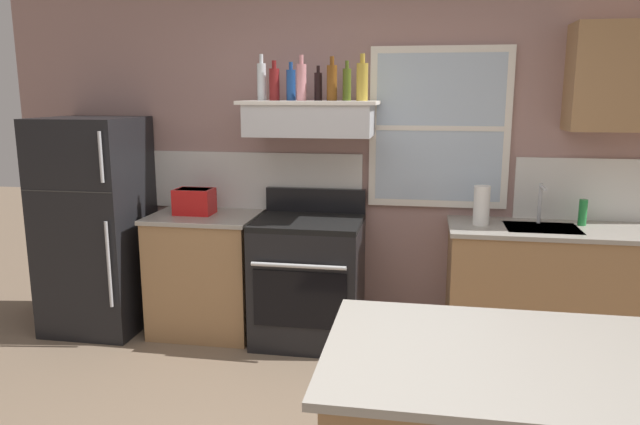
# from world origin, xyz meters

# --- Properties ---
(back_wall) EXTENTS (5.40, 0.11, 2.70)m
(back_wall) POSITION_xyz_m (0.03, 2.23, 1.35)
(back_wall) COLOR gray
(back_wall) RESTS_ON ground_plane
(refrigerator) EXTENTS (0.70, 0.72, 1.62)m
(refrigerator) POSITION_xyz_m (-1.90, 1.84, 0.81)
(refrigerator) COLOR black
(refrigerator) RESTS_ON ground_plane
(counter_left_of_stove) EXTENTS (0.79, 0.63, 0.91)m
(counter_left_of_stove) POSITION_xyz_m (-1.05, 1.90, 0.46)
(counter_left_of_stove) COLOR #9E754C
(counter_left_of_stove) RESTS_ON ground_plane
(toaster) EXTENTS (0.30, 0.20, 0.19)m
(toaster) POSITION_xyz_m (-1.13, 1.91, 1.01)
(toaster) COLOR red
(toaster) RESTS_ON counter_left_of_stove
(stove_range) EXTENTS (0.76, 0.69, 1.09)m
(stove_range) POSITION_xyz_m (-0.25, 1.86, 0.46)
(stove_range) COLOR black
(stove_range) RESTS_ON ground_plane
(range_hood_shelf) EXTENTS (0.96, 0.52, 0.24)m
(range_hood_shelf) POSITION_xyz_m (-0.25, 1.96, 1.62)
(range_hood_shelf) COLOR silver
(bottle_clear_tall) EXTENTS (0.06, 0.06, 0.32)m
(bottle_clear_tall) POSITION_xyz_m (-0.62, 2.01, 1.88)
(bottle_clear_tall) COLOR silver
(bottle_clear_tall) RESTS_ON range_hood_shelf
(bottle_red_label_wine) EXTENTS (0.07, 0.07, 0.28)m
(bottle_red_label_wine) POSITION_xyz_m (-0.52, 1.98, 1.86)
(bottle_red_label_wine) COLOR maroon
(bottle_red_label_wine) RESTS_ON range_hood_shelf
(bottle_blue_liqueur) EXTENTS (0.07, 0.07, 0.27)m
(bottle_blue_liqueur) POSITION_xyz_m (-0.40, 1.99, 1.86)
(bottle_blue_liqueur) COLOR #1E478C
(bottle_blue_liqueur) RESTS_ON range_hood_shelf
(bottle_rose_pink) EXTENTS (0.07, 0.07, 0.31)m
(bottle_rose_pink) POSITION_xyz_m (-0.31, 1.93, 1.88)
(bottle_rose_pink) COLOR #C67F84
(bottle_rose_pink) RESTS_ON range_hood_shelf
(bottle_balsamic_dark) EXTENTS (0.06, 0.06, 0.24)m
(bottle_balsamic_dark) POSITION_xyz_m (-0.20, 1.98, 1.85)
(bottle_balsamic_dark) COLOR black
(bottle_balsamic_dark) RESTS_ON range_hood_shelf
(bottle_amber_wine) EXTENTS (0.07, 0.07, 0.30)m
(bottle_amber_wine) POSITION_xyz_m (-0.10, 1.95, 1.87)
(bottle_amber_wine) COLOR brown
(bottle_amber_wine) RESTS_ON range_hood_shelf
(bottle_olive_oil_square) EXTENTS (0.06, 0.06, 0.27)m
(bottle_olive_oil_square) POSITION_xyz_m (0.00, 2.01, 1.86)
(bottle_olive_oil_square) COLOR #4C601E
(bottle_olive_oil_square) RESTS_ON range_hood_shelf
(bottle_champagne_gold_foil) EXTENTS (0.08, 0.08, 0.32)m
(bottle_champagne_gold_foil) POSITION_xyz_m (0.11, 1.94, 1.88)
(bottle_champagne_gold_foil) COLOR #B29333
(bottle_champagne_gold_foil) RESTS_ON range_hood_shelf
(counter_right_with_sink) EXTENTS (1.43, 0.63, 0.91)m
(counter_right_with_sink) POSITION_xyz_m (1.45, 1.90, 0.46)
(counter_right_with_sink) COLOR #9E754C
(counter_right_with_sink) RESTS_ON ground_plane
(sink_faucet) EXTENTS (0.03, 0.17, 0.28)m
(sink_faucet) POSITION_xyz_m (1.35, 2.00, 1.08)
(sink_faucet) COLOR silver
(sink_faucet) RESTS_ON counter_right_with_sink
(paper_towel_roll) EXTENTS (0.11, 0.11, 0.27)m
(paper_towel_roll) POSITION_xyz_m (0.95, 1.90, 1.04)
(paper_towel_roll) COLOR white
(paper_towel_roll) RESTS_ON counter_right_with_sink
(dish_soap_bottle) EXTENTS (0.06, 0.06, 0.18)m
(dish_soap_bottle) POSITION_xyz_m (1.63, 2.00, 1.00)
(dish_soap_bottle) COLOR #268C3F
(dish_soap_bottle) RESTS_ON counter_right_with_sink
(upper_cabinet_right) EXTENTS (0.64, 0.32, 0.70)m
(upper_cabinet_right) POSITION_xyz_m (1.80, 2.04, 1.90)
(upper_cabinet_right) COLOR #9E754C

